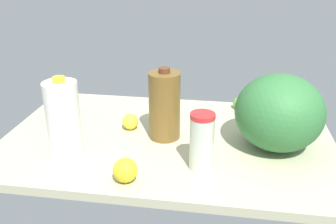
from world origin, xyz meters
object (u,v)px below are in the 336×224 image
at_px(tumbler_cup, 202,142).
at_px(lemon_by_jug, 130,122).
at_px(lime_far_back, 240,103).
at_px(milk_jug, 64,120).
at_px(shaker_bottle, 63,105).
at_px(watermelon, 279,113).
at_px(chocolate_milk_jug, 164,106).
at_px(lemon_loose, 125,170).

distance_m(tumbler_cup, lemon_by_jug, 0.38).
bearing_deg(lime_far_back, milk_jug, -139.42).
height_order(shaker_bottle, tumbler_cup, tumbler_cup).
bearing_deg(watermelon, chocolate_milk_jug, 178.39).
xyz_separation_m(watermelon, lemon_loose, (-0.46, -0.29, -0.09)).
bearing_deg(lime_far_back, tumbler_cup, -104.25).
relative_size(chocolate_milk_jug, milk_jug, 0.96).
bearing_deg(chocolate_milk_jug, milk_jug, -149.10).
xyz_separation_m(watermelon, lime_far_back, (-0.12, 0.33, -0.10)).
height_order(chocolate_milk_jug, lemon_by_jug, chocolate_milk_jug).
distance_m(shaker_bottle, tumbler_cup, 0.61).
distance_m(shaker_bottle, watermelon, 0.81).
distance_m(watermelon, milk_jug, 0.72).
relative_size(chocolate_milk_jug, watermelon, 0.89).
bearing_deg(lemon_by_jug, tumbler_cup, -39.66).
xyz_separation_m(milk_jug, lime_far_back, (0.58, 0.49, -0.10)).
bearing_deg(chocolate_milk_jug, shaker_bottle, 172.12).
distance_m(lemon_loose, lime_far_back, 0.70).
height_order(chocolate_milk_jug, tumbler_cup, chocolate_milk_jug).
distance_m(milk_jug, lime_far_back, 0.77).
bearing_deg(lemon_by_jug, watermelon, -6.35).
distance_m(lemon_by_jug, lime_far_back, 0.49).
bearing_deg(lime_far_back, shaker_bottle, -159.40).
bearing_deg(lemon_by_jug, lemon_loose, -78.10).
relative_size(shaker_bottle, tumbler_cup, 0.86).
bearing_deg(chocolate_milk_jug, tumbler_cup, -52.15).
bearing_deg(tumbler_cup, shaker_bottle, 156.07).
xyz_separation_m(milk_jug, lemon_loose, (0.23, -0.12, -0.09)).
height_order(tumbler_cup, milk_jug, milk_jug).
relative_size(milk_jug, lime_far_back, 5.11).
relative_size(tumbler_cup, lemon_loose, 2.54).
relative_size(chocolate_milk_jug, lemon_by_jug, 4.30).
relative_size(shaker_bottle, watermelon, 0.54).
relative_size(tumbler_cup, lemon_by_jug, 3.06).
xyz_separation_m(tumbler_cup, watermelon, (0.25, 0.18, 0.04)).
distance_m(chocolate_milk_jug, lemon_by_jug, 0.18).
height_order(milk_jug, lemon_by_jug, milk_jug).
bearing_deg(lime_far_back, lemon_by_jug, -147.48).
bearing_deg(shaker_bottle, lemon_loose, -46.05).
bearing_deg(chocolate_milk_jug, lime_far_back, 48.66).
relative_size(lemon_by_jug, lemon_loose, 0.83).
distance_m(watermelon, lime_far_back, 0.36).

